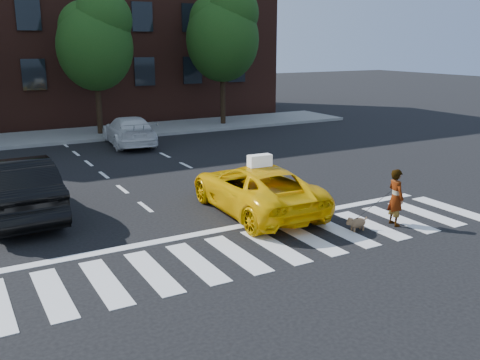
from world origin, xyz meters
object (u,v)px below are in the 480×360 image
object	(u,v)px
black_sedan	(15,187)
woman	(396,197)
white_suv	(129,131)
taxi	(256,188)
tree_mid	(95,37)
tree_right	(223,30)
dog	(356,223)

from	to	relation	value
black_sedan	woman	xyz separation A→B (m)	(8.49, -5.56, -0.08)
white_suv	taxi	bearing A→B (deg)	95.43
tree_mid	woman	world-z (taller)	tree_mid
tree_right	dog	world-z (taller)	tree_right
taxi	white_suv	size ratio (longest dim) A/B	1.06
tree_right	dog	size ratio (longest dim) A/B	11.88
tree_mid	black_sedan	bearing A→B (deg)	-115.07
tree_mid	white_suv	bearing A→B (deg)	-80.64
black_sedan	tree_right	bearing A→B (deg)	-139.01
tree_right	dog	bearing A→B (deg)	-106.78
dog	white_suv	bearing A→B (deg)	99.42
tree_mid	tree_right	size ratio (longest dim) A/B	0.92
tree_right	white_suv	bearing A→B (deg)	-155.12
black_sedan	dog	xyz separation A→B (m)	(7.31, -5.43, -0.61)
tree_right	white_suv	size ratio (longest dim) A/B	1.68
taxi	woman	distance (m)	3.77
tree_mid	taxi	distance (m)	15.09
white_suv	dog	world-z (taller)	white_suv
white_suv	woman	distance (m)	14.45
tree_mid	dog	size ratio (longest dim) A/B	10.95
black_sedan	tree_mid	bearing A→B (deg)	-117.23
taxi	black_sedan	world-z (taller)	black_sedan
tree_mid	dog	bearing A→B (deg)	-83.87
white_suv	tree_right	bearing A→B (deg)	-149.43
tree_right	black_sedan	world-z (taller)	tree_right
white_suv	dog	distance (m)	14.18
tree_mid	tree_right	distance (m)	7.01
tree_mid	woman	xyz separation A→B (m)	(3.02, -17.25, -4.10)
tree_mid	woman	distance (m)	17.98
woman	dog	distance (m)	1.30
tree_mid	woman	bearing A→B (deg)	-80.08
woman	white_suv	bearing A→B (deg)	19.87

